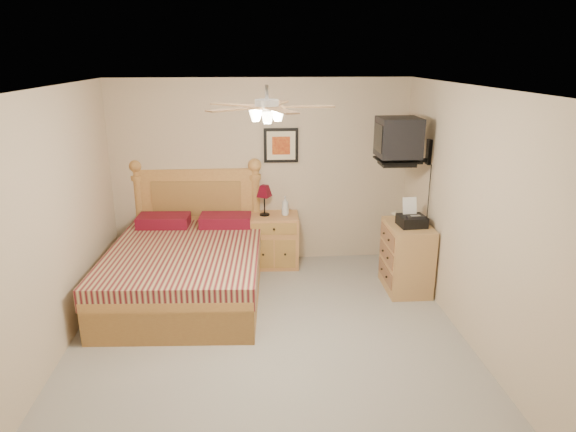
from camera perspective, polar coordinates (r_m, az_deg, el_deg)
name	(u,v)px	position (r m, az deg, el deg)	size (l,w,h in m)	color
floor	(269,342)	(5.35, -2.12, -13.80)	(4.50, 4.50, 0.00)	gray
ceiling	(266,88)	(4.58, -2.48, 14.01)	(4.00, 4.50, 0.04)	white
wall_back	(261,173)	(6.99, -3.00, 4.85)	(4.00, 0.04, 2.50)	#C9B394
wall_front	(284,361)	(2.78, -0.45, -15.82)	(4.00, 0.04, 2.50)	#C9B394
wall_left	(48,230)	(5.16, -25.09, -1.44)	(0.04, 4.50, 2.50)	#C9B394
wall_right	(474,220)	(5.28, 19.96, -0.41)	(0.04, 4.50, 2.50)	#C9B394
bed	(184,239)	(6.10, -11.52, -2.50)	(1.72, 2.25, 1.46)	#BA7C3F
nightstand	(274,240)	(7.01, -1.58, -2.70)	(0.66, 0.50, 0.72)	tan
table_lamp	(264,200)	(6.84, -2.64, 1.76)	(0.22, 0.22, 0.41)	#530513
lotion_bottle	(285,206)	(6.87, -0.32, 1.15)	(0.10, 0.10, 0.26)	silver
framed_picture	(281,145)	(6.91, -0.78, 7.85)	(0.46, 0.04, 0.46)	black
dresser	(407,257)	(6.44, 13.04, -4.47)	(0.49, 0.71, 0.84)	tan
fax_machine	(412,213)	(6.20, 13.66, 0.35)	(0.31, 0.32, 0.32)	black
magazine_lower	(397,217)	(6.51, 12.04, -0.08)	(0.22, 0.29, 0.03)	beige
magazine_upper	(398,214)	(6.54, 12.12, 0.20)	(0.20, 0.27, 0.02)	tan
wall_tv	(411,140)	(6.28, 13.48, 8.16)	(0.56, 0.46, 0.58)	black
ceiling_fan	(267,107)	(4.39, -2.36, 12.03)	(1.14, 1.14, 0.28)	silver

